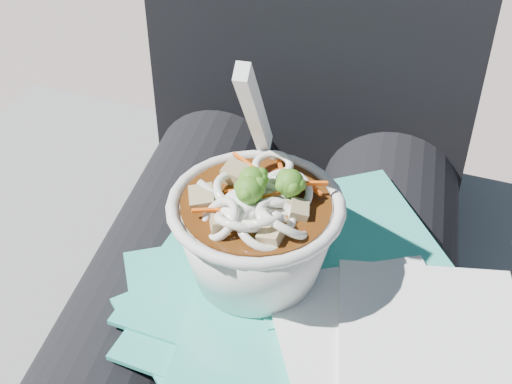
% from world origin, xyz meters
% --- Properties ---
extents(lap, '(0.34, 0.48, 0.15)m').
position_xyz_m(lap, '(0.00, 0.00, 0.56)').
color(lap, black).
rests_on(lap, stone_ledge).
extents(person_body, '(0.34, 0.94, 1.03)m').
position_xyz_m(person_body, '(-0.00, 0.09, 0.58)').
color(person_body, black).
rests_on(person_body, ground).
extents(plastic_bag, '(0.28, 0.29, 0.01)m').
position_xyz_m(plastic_bag, '(0.02, -0.02, 0.64)').
color(plastic_bag, teal).
rests_on(plastic_bag, lap).
extents(napkins, '(0.20, 0.17, 0.01)m').
position_xyz_m(napkins, '(0.11, -0.05, 0.65)').
color(napkins, white).
rests_on(napkins, plastic_bag).
extents(udon_bowl, '(0.13, 0.14, 0.18)m').
position_xyz_m(udon_bowl, '(0.00, -0.01, 0.69)').
color(udon_bowl, silver).
rests_on(udon_bowl, plastic_bag).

